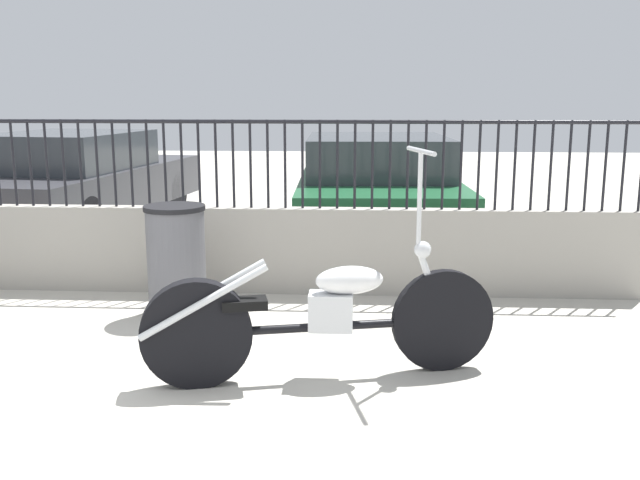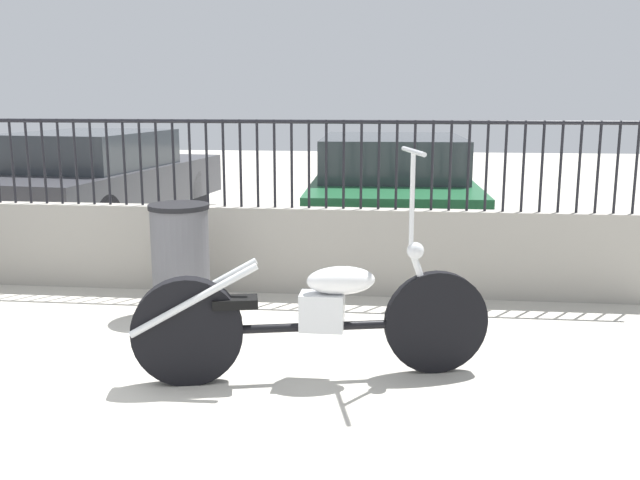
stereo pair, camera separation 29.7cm
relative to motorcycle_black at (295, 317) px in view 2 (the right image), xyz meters
The scene contains 6 objects.
low_wall 2.59m from the motorcycle_black, 127.56° to the left, with size 8.90×0.18×0.79m.
fence_railing 2.74m from the motorcycle_black, 127.56° to the left, with size 8.90×0.04×0.79m.
motorcycle_black is the anchor object (origin of this frame).
trash_bin 1.77m from the motorcycle_black, 131.07° to the left, with size 0.50×0.50×0.91m.
car_dark_grey 6.29m from the motorcycle_black, 124.39° to the left, with size 2.37×4.70×1.31m.
car_green 4.59m from the motorcycle_black, 83.32° to the left, with size 1.98×4.50×1.31m.
Camera 2 is at (2.23, -3.47, 1.78)m, focal length 40.00 mm.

